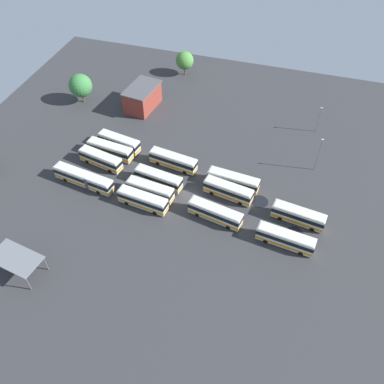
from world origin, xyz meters
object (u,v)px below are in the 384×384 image
bus_row0_slot1 (298,216)px  tree_northeast (185,60)px  bus_row3_slot1 (110,150)px  bus_row3_slot4 (84,179)px  bus_row3_slot0 (119,142)px  maintenance_shelter (16,258)px  depot_building (142,97)px  bus_row2_slot4 (143,200)px  bus_row3_slot2 (101,159)px  bus_row2_slot0 (173,160)px  lamp_post_by_building (319,119)px  bus_row1_slot3 (215,213)px  bus_row1_slot0 (233,181)px  bus_row2_slot2 (158,178)px  tree_east_edge (80,86)px  bus_row1_slot1 (228,190)px  bus_row0_slot3 (285,239)px  bus_row2_slot3 (150,190)px  lamp_post_far_corner (319,154)px

bus_row0_slot1 → tree_northeast: tree_northeast is taller
bus_row3_slot1 → bus_row3_slot4: bearing=82.7°
bus_row3_slot0 → maintenance_shelter: maintenance_shelter is taller
depot_building → bus_row2_slot4: bearing=111.8°
bus_row2_slot4 → bus_row3_slot0: (13.11, -16.73, -0.00)m
bus_row3_slot2 → tree_northeast: size_ratio=1.52×
bus_row2_slot0 → bus_row2_slot4: (2.15, 14.19, -0.00)m
bus_row3_slot1 → lamp_post_by_building: size_ratio=1.59×
bus_row2_slot0 → bus_row1_slot3: bearing=136.7°
bus_row0_slot1 → bus_row1_slot0: bearing=-21.8°
bus_row1_slot0 → bus_row2_slot2: size_ratio=1.04×
tree_east_edge → bus_row2_slot2: bearing=142.1°
bus_row2_slot2 → tree_east_edge: 41.39m
bus_row2_slot4 → maintenance_shelter: maintenance_shelter is taller
bus_row1_slot3 → bus_row1_slot0: bearing=-97.5°
tree_northeast → lamp_post_by_building: bearing=157.6°
depot_building → tree_northeast: tree_northeast is taller
maintenance_shelter → bus_row3_slot2: bearing=-92.7°
bus_row1_slot1 → bus_row0_slot3: bearing=145.6°
bus_row2_slot3 → bus_row0_slot1: bearing=-176.2°
bus_row3_slot4 → depot_building: bearing=-92.3°
bus_row1_slot1 → bus_row1_slot3: size_ratio=0.95×
bus_row2_slot3 → tree_east_edge: (32.05, -29.34, 3.40)m
bus_row1_slot1 → bus_row1_slot3: 7.35m
bus_row3_slot1 → maintenance_shelter: (2.18, 35.93, 2.07)m
bus_row2_slot2 → bus_row2_slot4: size_ratio=1.00×
bus_row2_slot0 → bus_row3_slot2: bearing=15.5°
bus_row3_slot4 → lamp_post_by_building: size_ratio=2.03×
maintenance_shelter → bus_row0_slot1: bearing=-150.3°
bus_row2_slot0 → bus_row3_slot2: 17.48m
bus_row2_slot0 → depot_building: depot_building is taller
tree_northeast → lamp_post_far_corner: bearing=143.0°
bus_row2_slot3 → tree_east_edge: size_ratio=1.30×
bus_row2_slot4 → bus_row3_slot1: same height
bus_row2_slot2 → bus_row2_slot3: same height
bus_row3_slot1 → bus_row3_slot2: same height
bus_row0_slot1 → lamp_post_by_building: bearing=-91.4°
bus_row3_slot2 → depot_building: (-0.57, -25.73, 1.38)m
bus_row2_slot0 → bus_row3_slot4: size_ratio=0.79×
bus_row0_slot3 → depot_building: bearing=-38.8°
bus_row2_slot0 → bus_row1_slot0: bearing=171.0°
bus_row1_slot0 → depot_building: bearing=-36.6°
bus_row3_slot4 → tree_northeast: tree_northeast is taller
bus_row1_slot1 → bus_row2_slot3: size_ratio=1.04×
bus_row3_slot2 → lamp_post_far_corner: (-49.66, -13.61, 3.19)m
bus_row2_slot3 → bus_row2_slot4: same height
bus_row2_slot0 → lamp_post_far_corner: 34.15m
bus_row1_slot1 → bus_row3_slot2: size_ratio=1.01×
lamp_post_by_building → maintenance_shelter: bearing=50.6°
lamp_post_far_corner → tree_east_edge: lamp_post_far_corner is taller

